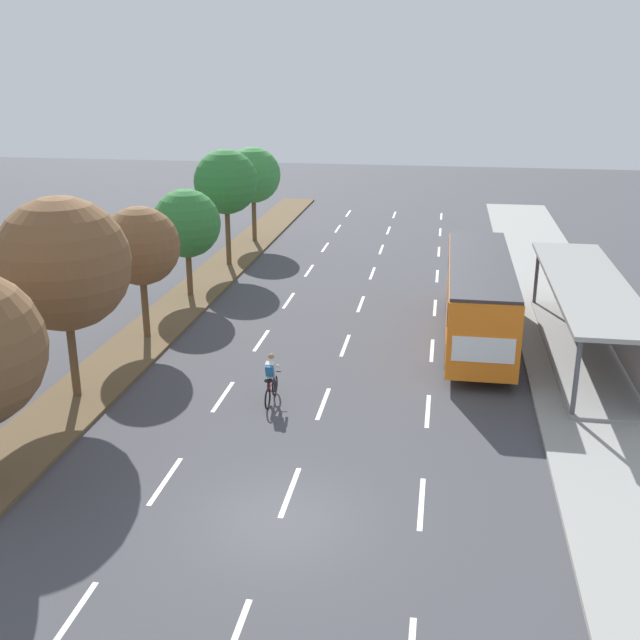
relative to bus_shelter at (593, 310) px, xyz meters
name	(u,v)px	position (x,y,z in m)	size (l,w,h in m)	color
ground_plane	(279,521)	(-9.53, -13.11, -1.87)	(140.00, 140.00, 0.00)	#424247
median_strip	(204,285)	(-17.83, 6.89, -1.81)	(2.60, 52.00, 0.12)	brown
sidewalk_right	(557,302)	(-0.28, 6.89, -1.79)	(4.50, 52.00, 0.15)	gray
lane_divider_left	(289,300)	(-13.03, 5.22, -1.86)	(0.14, 47.65, 0.01)	white
lane_divider_center	(361,304)	(-9.53, 5.22, -1.86)	(0.14, 47.65, 0.01)	white
lane_divider_right	(435,308)	(-6.03, 5.22, -1.86)	(0.14, 47.65, 0.01)	white
bus_shelter	(593,310)	(0.00, 0.00, 0.00)	(2.90, 13.00, 2.86)	gray
bus	(479,291)	(-4.28, 1.18, 0.20)	(2.54, 11.29, 3.37)	orange
cyclist	(271,380)	(-11.29, -6.21, -1.08)	(0.46, 1.82, 1.71)	black
median_tree_second	(63,264)	(-17.93, -6.97, 2.87)	(4.40, 4.40, 6.82)	brown
median_tree_third	(140,246)	(-17.78, -0.94, 2.06)	(3.18, 3.18, 5.41)	brown
median_tree_fourth	(187,224)	(-17.92, 5.09, 1.76)	(3.26, 3.26, 5.15)	brown
median_tree_fifth	(226,182)	(-17.66, 11.12, 2.85)	(3.51, 3.51, 6.37)	brown
median_tree_farthest	(253,175)	(-17.68, 17.15, 2.39)	(3.44, 3.44, 5.87)	brown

